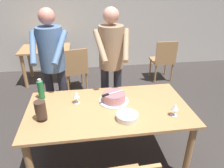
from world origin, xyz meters
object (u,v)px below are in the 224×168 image
Objects in this scene: plate_stack at (127,117)px; wine_glass_far at (175,107)px; wine_glass_near at (76,95)px; background_table at (46,56)px; cake_on_platter at (114,98)px; main_dining_table at (109,115)px; water_bottle at (41,90)px; hurricane_lamp at (41,111)px; background_chair_0 at (163,59)px; person_standing_beside at (52,60)px; person_cutting_cake at (111,58)px; cake_knife at (108,94)px; background_chair_1 at (75,68)px.

wine_glass_far reaches higher than plate_stack.
wine_glass_near is at bearing 142.57° from plate_stack.
cake_on_platter is at bearing -64.62° from background_table.
cake_on_platter is 0.36m from plate_stack.
wine_glass_far is (0.65, -0.24, 0.20)m from main_dining_table.
water_bottle is 1.19× the size of hurricane_lamp.
plate_stack is 0.24× the size of background_chair_0.
wine_glass_near is at bearing -62.36° from person_standing_beside.
water_bottle is 0.44m from hurricane_lamp.
wine_glass_near is 0.14× the size of background_table.
person_standing_beside is (-0.29, 0.56, 0.22)m from wine_glass_near.
background_table is at bearing 172.38° from background_chair_0.
plate_stack is 0.22× the size of background_table.
hurricane_lamp is at bearing -93.29° from person_standing_beside.
background_table is at bearing 112.73° from main_dining_table.
background_chair_0 is (2.08, 1.38, -0.58)m from person_standing_beside.
person_cutting_cake reaches higher than water_bottle.
hurricane_lamp is (-0.34, -0.27, 0.00)m from wine_glass_near.
main_dining_table is at bearing -97.30° from cake_knife.
water_bottle is 1.59m from background_chair_1.
wine_glass_far is 1.61m from person_standing_beside.
cake_knife is 1.03× the size of water_bottle.
water_bottle reaches higher than wine_glass_near.
wine_glass_far is at bearing -36.39° from person_standing_beside.
background_table is at bearing 113.76° from cake_knife.
wine_glass_near is at bearing -131.91° from person_cutting_cake.
background_table is (-0.37, 1.71, -0.50)m from person_standing_beside.
hurricane_lamp reaches higher than main_dining_table.
cake_on_platter reaches higher than main_dining_table.
background_chair_0 reaches higher than plate_stack.
plate_stack is 0.85m from hurricane_lamp.
wine_glass_near is at bearing -87.89° from background_chair_1.
wine_glass_far is at bearing -20.38° from main_dining_table.
wine_glass_near is 2.37m from background_table.
wine_glass_near is at bearing 170.44° from cake_knife.
background_chair_1 is at bearing -44.27° from background_table.
cake_on_platter is at bearing -4.33° from wine_glass_near.
cake_knife is at bearing 114.31° from plate_stack.
wine_glass_far is (0.64, -0.33, -0.01)m from cake_knife.
wine_glass_near and wine_glass_far have the same top height.
water_bottle is (-0.40, 0.16, 0.01)m from wine_glass_near.
wine_glass_near is 0.58× the size of water_bottle.
cake_knife is 0.79m from water_bottle.
background_chair_1 is at bearing 114.93° from person_cutting_cake.
cake_knife reaches higher than plate_stack.
water_bottle reaches higher than wine_glass_far.
water_bottle is at bearing -82.91° from background_table.
person_cutting_cake is 2.13m from background_table.
person_standing_beside reaches higher than wine_glass_far.
cake_on_platter is at bearing -74.14° from background_chair_1.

